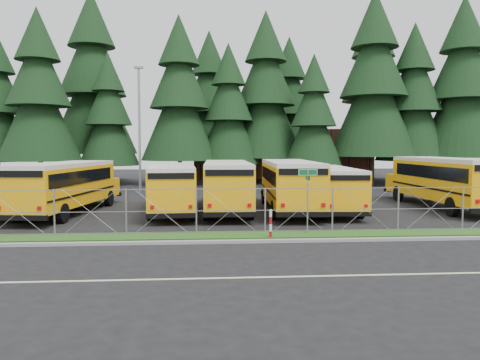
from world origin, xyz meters
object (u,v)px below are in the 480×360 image
object	(u,v)px
bus_5	(289,186)
street_sign	(308,187)
bus_1	(67,188)
light_standard	(139,125)
bus_3	(173,189)
bus_6	(330,189)
bus_0	(27,189)
striped_bollard	(271,224)
bus_east	(443,183)
bus_4	(227,187)

from	to	relation	value
bus_5	street_sign	distance (m)	7.24
bus_1	light_standard	size ratio (longest dim) A/B	1.09
bus_3	street_sign	size ratio (longest dim) A/B	3.73
bus_6	bus_0	bearing A→B (deg)	-179.83
bus_1	light_standard	distance (m)	12.12
bus_0	bus_1	xyz separation A→B (m)	(2.62, -1.11, 0.10)
bus_1	bus_5	distance (m)	12.65
bus_1	striped_bollard	world-z (taller)	bus_1
bus_1	street_sign	bearing A→B (deg)	-22.53
bus_1	bus_5	size ratio (longest dim) A/B	0.98
bus_5	light_standard	xyz separation A→B (m)	(-10.12, 10.99, 4.02)
bus_3	bus_5	distance (m)	6.74
bus_east	bus_5	bearing A→B (deg)	-175.45
bus_6	striped_bollard	world-z (taller)	bus_6
bus_4	bus_east	bearing A→B (deg)	3.20
bus_4	striped_bollard	distance (m)	8.42
bus_5	striped_bollard	world-z (taller)	bus_5
bus_0	bus_3	distance (m)	8.59
bus_east	street_sign	xyz separation A→B (m)	(-10.19, -7.89, 0.48)
bus_0	bus_east	bearing A→B (deg)	1.25
bus_east	street_sign	world-z (taller)	bus_east
bus_1	light_standard	bearing A→B (deg)	84.75
bus_0	bus_1	distance (m)	2.84
bus_4	bus_5	bearing A→B (deg)	-2.17
bus_1	bus_6	bearing A→B (deg)	7.44
bus_0	bus_3	bearing A→B (deg)	-4.72
bus_0	bus_6	distance (m)	17.72
striped_bollard	bus_4	bearing A→B (deg)	99.78
bus_1	bus_4	xyz separation A→B (m)	(9.02, 0.37, 0.00)
bus_0	bus_5	bearing A→B (deg)	-1.72
bus_east	light_standard	xyz separation A→B (m)	(-19.82, 10.30, 3.95)
bus_3	striped_bollard	bearing A→B (deg)	-63.52
bus_5	bus_east	size ratio (longest dim) A/B	0.95
bus_4	bus_6	distance (m)	6.06
bus_5	bus_1	bearing A→B (deg)	-176.50
bus_4	bus_east	xyz separation A→B (m)	(13.34, 0.48, 0.10)
street_sign	striped_bollard	size ratio (longest dim) A/B	2.34
bus_3	bus_4	size ratio (longest dim) A/B	0.94
bus_6	bus_east	xyz separation A→B (m)	(7.29, 0.87, 0.26)
bus_0	striped_bollard	xyz separation A→B (m)	(13.06, -9.00, -0.75)
bus_5	striped_bollard	distance (m)	8.39
striped_bollard	light_standard	xyz separation A→B (m)	(-7.91, 19.03, 4.90)
bus_4	bus_east	world-z (taller)	bus_east
bus_east	striped_bollard	size ratio (longest dim) A/B	9.87
bus_east	bus_4	bearing A→B (deg)	-177.46
light_standard	street_sign	bearing A→B (deg)	-62.09
bus_4	bus_0	bearing A→B (deg)	177.48
bus_3	street_sign	bearing A→B (deg)	-51.91
bus_3	bus_0	bearing A→B (deg)	170.45
street_sign	bus_6	bearing A→B (deg)	67.54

